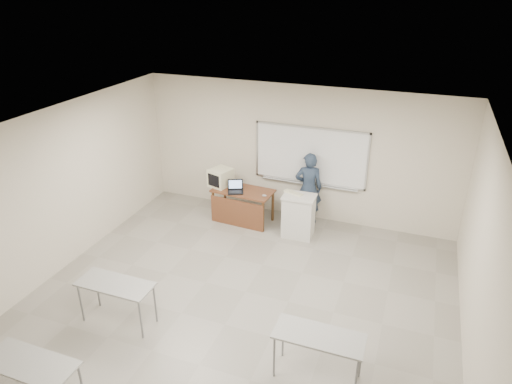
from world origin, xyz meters
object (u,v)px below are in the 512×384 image
at_px(keyboard, 293,193).
at_px(presenter, 308,188).
at_px(laptop, 236,189).
at_px(crt_monitor, 221,177).
at_px(whiteboard, 310,156).
at_px(podium, 298,216).
at_px(mouse, 264,196).
at_px(instructor_desk, 241,201).

relative_size(keyboard, presenter, 0.25).
bearing_deg(laptop, keyboard, -24.09).
distance_m(laptop, presenter, 1.57).
relative_size(crt_monitor, presenter, 0.29).
relative_size(whiteboard, keyboard, 5.97).
bearing_deg(whiteboard, podium, -88.47).
relative_size(laptop, mouse, 3.22).
distance_m(podium, keyboard, 0.50).
relative_size(instructor_desk, laptop, 4.02).
xyz_separation_m(crt_monitor, keyboard, (1.74, -0.20, -0.00)).
bearing_deg(mouse, instructor_desk, 177.09).
bearing_deg(crt_monitor, podium, 9.41).
xyz_separation_m(mouse, keyboard, (0.64, -0.00, 0.17)).
distance_m(crt_monitor, mouse, 1.13).
xyz_separation_m(whiteboard, crt_monitor, (-1.86, -0.60, -0.54)).
xyz_separation_m(podium, keyboard, (-0.15, 0.08, 0.47)).
relative_size(podium, mouse, 9.06).
distance_m(whiteboard, crt_monitor, 2.03).
xyz_separation_m(laptop, keyboard, (1.29, -0.02, 0.13)).
bearing_deg(keyboard, presenter, 93.21).
bearing_deg(laptop, presenter, -1.55).
xyz_separation_m(instructor_desk, presenter, (1.36, 0.57, 0.29)).
relative_size(instructor_desk, keyboard, 3.20).
bearing_deg(whiteboard, mouse, -133.44).
relative_size(whiteboard, laptop, 7.50).
relative_size(mouse, keyboard, 0.25).
height_order(crt_monitor, laptop, crt_monitor).
xyz_separation_m(whiteboard, laptop, (-1.41, -0.79, -0.67)).
bearing_deg(presenter, keyboard, 59.98).
bearing_deg(whiteboard, crt_monitor, -162.05).
distance_m(instructor_desk, mouse, 0.60).
relative_size(podium, laptop, 2.81).
relative_size(whiteboard, podium, 2.67).
distance_m(podium, presenter, 0.76).
height_order(instructor_desk, presenter, presenter).
bearing_deg(presenter, laptop, 7.67).
xyz_separation_m(keyboard, presenter, (0.17, 0.60, -0.13)).
xyz_separation_m(instructor_desk, laptop, (-0.10, -0.01, 0.28)).
distance_m(crt_monitor, laptop, 0.51).
distance_m(whiteboard, instructor_desk, 1.80).
height_order(podium, mouse, podium).
xyz_separation_m(whiteboard, presenter, (0.04, -0.21, -0.66)).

